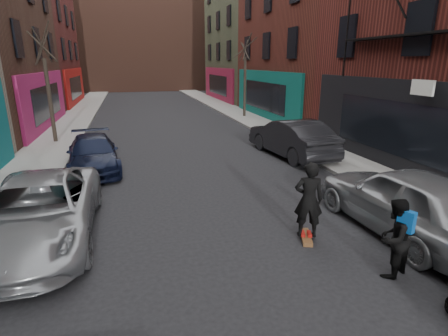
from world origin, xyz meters
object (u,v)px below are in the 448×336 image
tree_left_far (47,77)px  tree_right_far (245,70)px  parked_right_far (406,201)px  parked_left_end (93,154)px  skateboard (306,237)px  skateboarder (309,200)px  parked_left_far (38,211)px  parked_right_end (291,138)px  pedestrian (394,238)px

tree_left_far → tree_right_far: size_ratio=0.96×
parked_right_far → tree_right_far: bearing=-98.3°
parked_left_end → skateboard: bearing=-59.9°
tree_left_far → skateboard: bearing=-58.9°
tree_right_far → skateboarder: (-4.67, -18.81, -2.51)m
tree_right_far → parked_right_far: bearing=-96.5°
parked_left_far → skateboard: 6.38m
tree_left_far → parked_left_end: tree_left_far is taller
tree_right_far → parked_right_end: (-1.60, -11.50, -2.69)m
tree_left_far → parked_left_far: size_ratio=1.20×
tree_right_far → parked_right_far: 19.44m
tree_right_far → pedestrian: (-3.76, -20.57, -2.71)m
parked_right_end → parked_right_far: bearing=79.0°
tree_right_far → parked_left_far: 20.49m
skateboard → pedestrian: pedestrian is taller
tree_left_far → parked_right_end: size_ratio=1.27×
parked_left_end → skateboard: 9.14m
parked_left_far → skateboarder: 6.35m
skateboard → pedestrian: 2.13m
parked_left_far → parked_right_far: parked_right_far is taller
parked_left_end → parked_right_far: (7.87, -7.68, 0.20)m
parked_right_far → parked_right_end: size_ratio=0.99×
pedestrian → tree_left_far: bearing=-81.4°
parked_left_far → parked_right_end: 10.82m
tree_right_far → pedestrian: size_ratio=4.19×
pedestrian → parked_left_end: bearing=-77.4°
parked_right_end → parked_left_end: bearing=-6.9°
skateboarder → pedestrian: skateboarder is taller
tree_left_far → skateboard: tree_left_far is taller
skateboarder → parked_right_far: bearing=-167.6°
parked_left_far → tree_right_far: bearing=57.5°
parked_right_far → tree_left_far: bearing=-53.9°
parked_right_end → skateboarder: (-3.07, -7.31, 0.18)m
parked_left_end → parked_right_far: size_ratio=0.90×
skateboard → parked_left_far: bearing=-174.9°
tree_right_far → parked_right_far: tree_right_far is taller
tree_left_far → pedestrian: bearing=-59.3°
tree_left_far → tree_right_far: 13.78m
parked_right_far → skateboard: bearing=-9.3°
tree_right_far → parked_right_end: tree_right_far is taller
parked_left_end → parked_right_far: parked_right_far is taller
pedestrian → parked_right_end: bearing=-125.4°
tree_right_far → parked_left_far: size_ratio=1.25×
parked_left_end → pedestrian: size_ratio=2.81×
skateboarder → tree_right_far: bearing=-84.1°
skateboarder → pedestrian: 2.00m
tree_left_far → parked_right_far: tree_left_far is taller
parked_left_end → parked_right_end: bearing=-6.5°
parked_right_end → tree_left_far: bearing=-33.6°
parked_right_far → skateboarder: bearing=-9.3°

